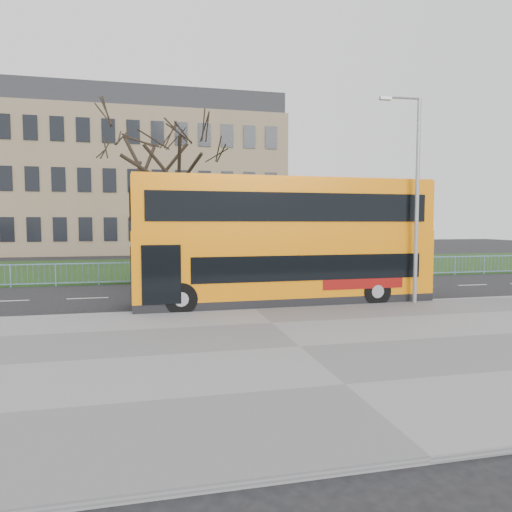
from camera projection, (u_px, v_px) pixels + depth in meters
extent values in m
plane|color=black|center=(244.00, 303.00, 17.42)|extent=(120.00, 120.00, 0.00)
cube|color=slate|center=(300.00, 349.00, 10.85)|extent=(80.00, 10.50, 0.12)
cube|color=gray|center=(253.00, 309.00, 15.91)|extent=(80.00, 0.20, 0.14)
cube|color=#1B3814|center=(204.00, 267.00, 31.33)|extent=(80.00, 15.40, 0.08)
cube|color=#867255|center=(137.00, 187.00, 49.87)|extent=(30.00, 15.00, 14.00)
cube|color=orange|center=(284.00, 267.00, 17.15)|extent=(11.07, 2.85, 2.05)
cube|color=orange|center=(284.00, 235.00, 17.06)|extent=(11.07, 2.85, 0.35)
cube|color=orange|center=(284.00, 206.00, 16.98)|extent=(11.01, 2.80, 1.84)
cube|color=black|center=(312.00, 268.00, 16.01)|extent=(8.50, 0.22, 0.89)
cube|color=black|center=(295.00, 207.00, 15.73)|extent=(10.13, 0.25, 1.00)
cylinder|color=black|center=(181.00, 299.00, 15.12)|extent=(1.10, 0.32, 1.09)
cylinder|color=black|center=(376.00, 291.00, 16.83)|extent=(1.10, 0.32, 1.09)
cylinder|color=#93959B|center=(417.00, 202.00, 16.52)|extent=(0.15, 0.15, 7.37)
cylinder|color=#93959B|center=(403.00, 98.00, 16.16)|extent=(1.29, 0.17, 0.09)
cube|color=#93959B|center=(386.00, 98.00, 16.06)|extent=(0.42, 0.19, 0.11)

